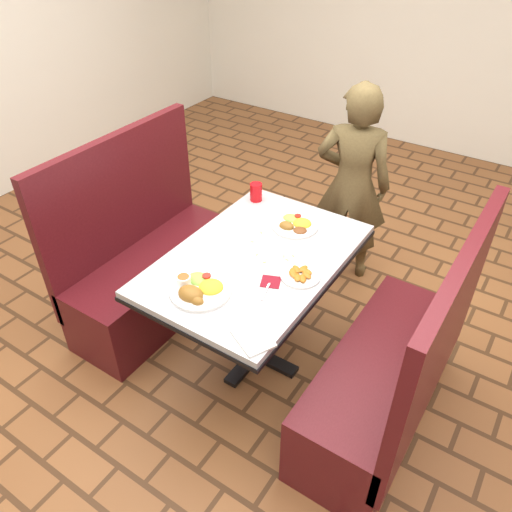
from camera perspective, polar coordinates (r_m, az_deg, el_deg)
name	(u,v)px	position (r m, az deg, el deg)	size (l,w,h in m)	color
room	(256,9)	(2.09, 0.00, 26.39)	(7.00, 7.04, 2.82)	brown
dining_table	(256,271)	(2.63, 0.00, -1.67)	(0.81, 1.21, 0.75)	#AFB1B4
booth_bench_left	(151,267)	(3.24, -11.86, -1.28)	(0.47, 1.20, 1.17)	#521218
booth_bench_right	(390,377)	(2.63, 15.09, -13.19)	(0.47, 1.20, 1.17)	#521218
diner_person	(352,185)	(3.39, 10.92, 7.92)	(0.50, 0.33, 1.38)	brown
near_dinner_plate	(199,287)	(2.35, -6.54, -3.54)	(0.29, 0.29, 0.09)	white
far_dinner_plate	(295,223)	(2.79, 4.53, 3.77)	(0.26, 0.26, 0.07)	white
plantain_plate	(300,275)	(2.44, 5.09, -2.15)	(0.20, 0.20, 0.03)	white
maroon_napkin	(271,282)	(2.41, 1.69, -2.97)	(0.09, 0.09, 0.00)	maroon
spoon_utensil	(265,291)	(2.35, 1.08, -4.07)	(0.01, 0.13, 0.00)	silver
red_tumbler	(256,192)	(3.02, 0.01, 7.32)	(0.07, 0.07, 0.11)	red
paper_napkin	(253,338)	(2.13, -0.34, -9.37)	(0.18, 0.13, 0.01)	white
knife_utensil	(194,285)	(2.39, -7.09, -3.28)	(0.01, 0.17, 0.00)	#B9B9BD
fork_utensil	(187,290)	(2.37, -7.89, -3.92)	(0.01, 0.15, 0.00)	silver
lettuce_shreds	(269,253)	(2.59, 1.47, 0.39)	(0.28, 0.32, 0.00)	#8FCB51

